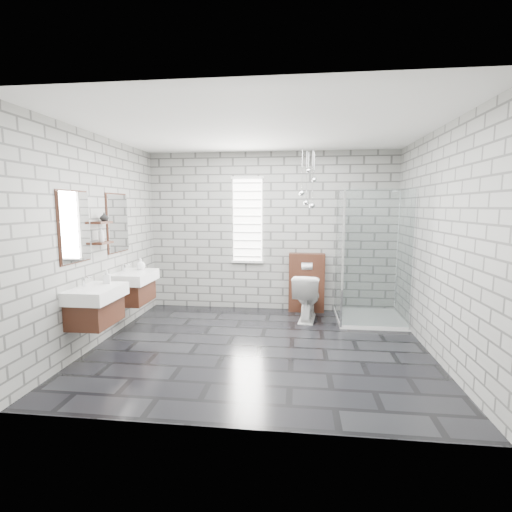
% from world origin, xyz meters
% --- Properties ---
extents(floor, '(4.20, 3.60, 0.02)m').
position_xyz_m(floor, '(0.00, 0.00, -0.01)').
color(floor, black).
rests_on(floor, ground).
extents(ceiling, '(4.20, 3.60, 0.02)m').
position_xyz_m(ceiling, '(0.00, 0.00, 2.71)').
color(ceiling, white).
rests_on(ceiling, wall_back).
extents(wall_back, '(4.20, 0.02, 2.70)m').
position_xyz_m(wall_back, '(0.00, 1.81, 1.35)').
color(wall_back, gray).
rests_on(wall_back, floor).
extents(wall_front, '(4.20, 0.02, 2.70)m').
position_xyz_m(wall_front, '(0.00, -1.81, 1.35)').
color(wall_front, gray).
rests_on(wall_front, floor).
extents(wall_left, '(0.02, 3.60, 2.70)m').
position_xyz_m(wall_left, '(-2.11, 0.00, 1.35)').
color(wall_left, gray).
rests_on(wall_left, floor).
extents(wall_right, '(0.02, 3.60, 2.70)m').
position_xyz_m(wall_right, '(2.11, 0.00, 1.35)').
color(wall_right, gray).
rests_on(wall_right, floor).
extents(vanity_left, '(0.47, 0.70, 1.57)m').
position_xyz_m(vanity_left, '(-1.91, -0.55, 0.76)').
color(vanity_left, '#422114').
rests_on(vanity_left, wall_left).
extents(vanity_right, '(0.47, 0.70, 1.57)m').
position_xyz_m(vanity_right, '(-1.91, 0.47, 0.76)').
color(vanity_right, '#422114').
rests_on(vanity_right, wall_left).
extents(shelf_lower, '(0.14, 0.30, 0.03)m').
position_xyz_m(shelf_lower, '(-2.03, -0.05, 1.32)').
color(shelf_lower, '#422114').
rests_on(shelf_lower, wall_left).
extents(shelf_upper, '(0.14, 0.30, 0.03)m').
position_xyz_m(shelf_upper, '(-2.03, -0.05, 1.58)').
color(shelf_upper, '#422114').
rests_on(shelf_upper, wall_left).
extents(window, '(0.56, 0.05, 1.48)m').
position_xyz_m(window, '(-0.40, 1.78, 1.55)').
color(window, white).
rests_on(window, wall_back).
extents(cistern_panel, '(0.60, 0.20, 1.00)m').
position_xyz_m(cistern_panel, '(0.62, 1.70, 0.50)').
color(cistern_panel, '#422114').
rests_on(cistern_panel, floor).
extents(flush_plate, '(0.18, 0.01, 0.12)m').
position_xyz_m(flush_plate, '(0.62, 1.60, 0.80)').
color(flush_plate, silver).
rests_on(flush_plate, cistern_panel).
extents(shower_enclosure, '(1.00, 1.00, 2.03)m').
position_xyz_m(shower_enclosure, '(1.50, 1.18, 0.50)').
color(shower_enclosure, white).
rests_on(shower_enclosure, floor).
extents(pendant_cluster, '(0.28, 0.24, 0.95)m').
position_xyz_m(pendant_cluster, '(0.62, 1.37, 2.04)').
color(pendant_cluster, silver).
rests_on(pendant_cluster, ceiling).
extents(toilet, '(0.50, 0.77, 0.74)m').
position_xyz_m(toilet, '(0.62, 1.23, 0.37)').
color(toilet, white).
rests_on(toilet, floor).
extents(soap_bottle_a, '(0.10, 0.10, 0.17)m').
position_xyz_m(soap_bottle_a, '(-1.84, -0.34, 0.94)').
color(soap_bottle_a, '#B2B2B2').
rests_on(soap_bottle_a, vanity_left).
extents(soap_bottle_b, '(0.14, 0.14, 0.17)m').
position_xyz_m(soap_bottle_b, '(-1.85, 0.66, 0.94)').
color(soap_bottle_b, '#B2B2B2').
rests_on(soap_bottle_b, vanity_right).
extents(soap_bottle_c, '(0.08, 0.08, 0.19)m').
position_xyz_m(soap_bottle_c, '(-2.02, -0.10, 1.43)').
color(soap_bottle_c, '#B2B2B2').
rests_on(soap_bottle_c, shelf_lower).
extents(vase, '(0.11, 0.11, 0.11)m').
position_xyz_m(vase, '(-2.02, -0.00, 1.65)').
color(vase, '#B2B2B2').
rests_on(vase, shelf_upper).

